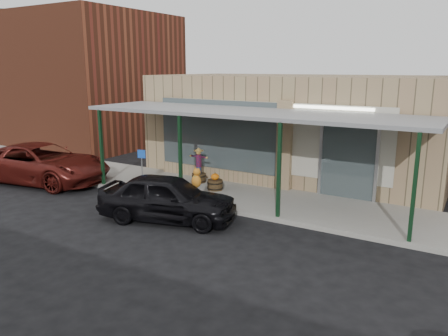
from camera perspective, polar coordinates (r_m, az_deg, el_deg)
The scene contains 10 objects.
ground at distance 12.45m, azimuth -4.81°, elevation -8.37°, with size 120.00×120.00×0.00m, color black.
sidewalk at distance 15.32m, azimuth 3.09°, elevation -3.91°, with size 40.00×3.20×0.15m, color gray.
storefront at distance 18.97m, azimuth 9.68°, elevation 5.45°, with size 12.00×6.25×4.20m.
awning at distance 14.70m, azimuth 3.16°, elevation 7.06°, with size 12.00×3.00×3.04m.
block_buildings_near at distance 19.20m, azimuth 16.71°, elevation 10.20°, with size 61.00×8.00×8.00m.
barrel_scarecrow at distance 16.98m, azimuth -3.31°, elevation -0.35°, with size 0.83×0.58×1.37m.
barrel_pumpkin at distance 15.96m, azimuth -1.17°, elevation -2.04°, with size 0.68×0.68×0.66m.
handicap_sign at distance 16.19m, azimuth -10.68°, elevation 0.53°, with size 0.30×0.11×1.46m.
parked_sedan at distance 13.24m, azimuth -7.38°, elevation -3.88°, with size 4.45×2.70×1.51m.
car_maroon at distance 18.92m, azimuth -22.74°, elevation 0.56°, with size 2.59×5.62×1.56m, color #551511.
Camera 1 is at (6.84, -9.36, 4.54)m, focal length 35.00 mm.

